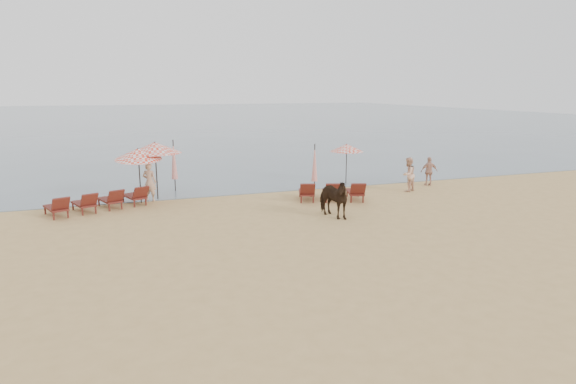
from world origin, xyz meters
The scene contains 13 objects.
ground centered at (0.00, 0.00, 0.00)m, with size 120.00×120.00×0.00m, color tan.
sea centered at (0.00, 80.00, 0.00)m, with size 160.00×140.00×0.06m, color #51606B.
lounger_cluster_left centered at (-6.77, 8.97, 0.42)m, with size 4.11×2.86×0.60m.
lounger_cluster_right centered at (2.89, 7.43, 0.43)m, with size 3.20×2.46×0.62m.
umbrella_open_left_a centered at (-4.34, 10.35, 2.33)m, with size 2.28×2.28×2.60m.
umbrella_open_left_b centered at (-5.09, 9.80, 2.15)m, with size 1.95×1.99×2.49m.
umbrella_open_right centered at (5.28, 10.84, 1.89)m, with size 1.72×1.72×2.09m.
umbrella_closed_left centered at (-3.40, 11.81, 1.55)m, with size 0.31×0.31×2.51m.
umbrella_closed_right centered at (2.82, 9.22, 1.45)m, with size 0.29×0.29×2.36m.
cow centered at (1.75, 4.89, 0.77)m, with size 0.83×1.81×1.53m, color black.
beachgoer_left centered at (-4.68, 10.11, 0.86)m, with size 0.63×0.41×1.72m, color tan.
beachgoer_right_a centered at (7.24, 8.09, 0.83)m, with size 0.80×0.63×1.66m, color #DFA98B.
beachgoer_right_b centered at (9.07, 8.97, 0.74)m, with size 0.87×0.36×1.48m, color tan.
Camera 1 is at (-5.83, -11.54, 4.85)m, focal length 30.00 mm.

